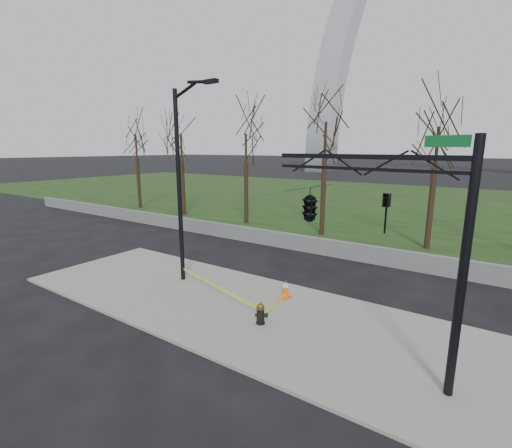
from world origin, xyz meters
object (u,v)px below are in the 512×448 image
Objects in this scene: fire_hydrant at (261,314)px; street_light at (182,174)px; traffic_cone at (286,289)px; traffic_signal_mast at (333,207)px.

fire_hydrant is 0.09× the size of street_light.
fire_hydrant is at bearing -81.24° from traffic_cone.
fire_hydrant is at bearing -12.72° from street_light.
traffic_signal_mast is at bearing -39.38° from traffic_cone.
fire_hydrant is at bearing -169.16° from traffic_signal_mast.
fire_hydrant reaches higher than traffic_cone.
traffic_cone is 0.09× the size of street_light.
fire_hydrant is 2.28m from traffic_cone.
fire_hydrant is 1.06× the size of traffic_cone.
street_light is (-4.81, 1.45, 4.25)m from fire_hydrant.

